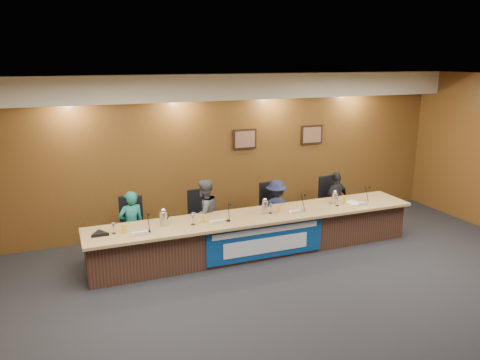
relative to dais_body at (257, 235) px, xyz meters
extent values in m
plane|color=black|center=(0.00, -2.40, -0.35)|extent=(10.00, 10.00, 0.00)
cube|color=silver|center=(0.00, -2.40, 2.85)|extent=(10.00, 8.00, 0.04)
cube|color=brown|center=(0.00, 1.60, 1.25)|extent=(10.00, 0.04, 3.20)
cube|color=beige|center=(0.00, 1.35, 2.60)|extent=(10.00, 0.50, 0.50)
cube|color=#42261B|center=(0.00, 0.00, 0.00)|extent=(6.00, 0.80, 0.70)
cube|color=#AB854F|center=(0.00, -0.05, 0.38)|extent=(6.10, 0.95, 0.05)
cube|color=navy|center=(0.00, -0.41, 0.03)|extent=(2.20, 0.02, 0.65)
cube|color=silver|center=(0.00, -0.43, 0.23)|extent=(2.00, 0.01, 0.10)
cube|color=silver|center=(0.00, -0.43, -0.05)|extent=(1.60, 0.01, 0.28)
cube|color=black|center=(0.40, 1.57, 1.50)|extent=(0.52, 0.04, 0.42)
cube|color=black|center=(2.00, 1.57, 1.50)|extent=(0.52, 0.04, 0.42)
imported|color=#166359|center=(-2.16, 0.56, 0.28)|extent=(0.50, 0.37, 1.26)
imported|color=#4D4E52|center=(-0.82, 0.56, 0.32)|extent=(0.79, 0.71, 1.33)
imported|color=#171C39|center=(0.67, 0.56, 0.24)|extent=(0.86, 0.67, 1.18)
imported|color=black|center=(2.05, 0.56, 0.26)|extent=(0.77, 0.52, 1.22)
cube|color=black|center=(-2.16, 0.66, 0.13)|extent=(0.58, 0.58, 0.08)
cube|color=black|center=(-0.82, 0.66, 0.13)|extent=(0.52, 0.52, 0.08)
cube|color=black|center=(0.67, 0.66, 0.13)|extent=(0.52, 0.52, 0.08)
cube|color=black|center=(2.05, 0.66, 0.13)|extent=(0.55, 0.55, 0.08)
cube|color=white|center=(-2.15, -0.32, 0.45)|extent=(0.24, 0.08, 0.10)
cylinder|color=black|center=(-2.00, -0.18, 0.41)|extent=(0.07, 0.07, 0.02)
cylinder|color=gold|center=(-2.38, -0.12, 0.47)|extent=(0.06, 0.06, 0.15)
cylinder|color=silver|center=(-2.54, -0.06, 0.49)|extent=(0.08, 0.08, 0.18)
cube|color=white|center=(-0.82, -0.26, 0.45)|extent=(0.24, 0.08, 0.10)
cylinder|color=black|center=(-0.62, -0.17, 0.41)|extent=(0.07, 0.07, 0.02)
cylinder|color=gold|center=(-1.06, -0.10, 0.47)|extent=(0.06, 0.06, 0.15)
cylinder|color=silver|center=(-1.24, -0.13, 0.49)|extent=(0.08, 0.08, 0.18)
cube|color=white|center=(0.67, -0.28, 0.45)|extent=(0.24, 0.08, 0.10)
cylinder|color=black|center=(0.84, -0.14, 0.41)|extent=(0.07, 0.07, 0.02)
cylinder|color=gold|center=(0.39, -0.09, 0.47)|extent=(0.06, 0.06, 0.15)
cylinder|color=silver|center=(0.24, -0.07, 0.49)|extent=(0.08, 0.08, 0.18)
cube|color=white|center=(2.08, -0.31, 0.45)|extent=(0.24, 0.08, 0.10)
cylinder|color=black|center=(2.25, -0.14, 0.41)|extent=(0.07, 0.07, 0.02)
cylinder|color=gold|center=(1.83, -0.07, 0.47)|extent=(0.06, 0.06, 0.15)
cylinder|color=silver|center=(1.62, -0.14, 0.49)|extent=(0.08, 0.08, 0.18)
cylinder|color=silver|center=(-1.71, 0.01, 0.52)|extent=(0.13, 0.13, 0.24)
cylinder|color=silver|center=(0.13, -0.06, 0.52)|extent=(0.11, 0.11, 0.25)
cylinder|color=silver|center=(1.64, 0.01, 0.51)|extent=(0.11, 0.11, 0.22)
cylinder|color=black|center=(-2.75, -0.05, 0.43)|extent=(0.32, 0.32, 0.05)
cube|color=white|center=(2.01, -0.08, 0.40)|extent=(0.26, 0.33, 0.01)
camera|label=1|loc=(-3.25, -7.37, 3.12)|focal=35.00mm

